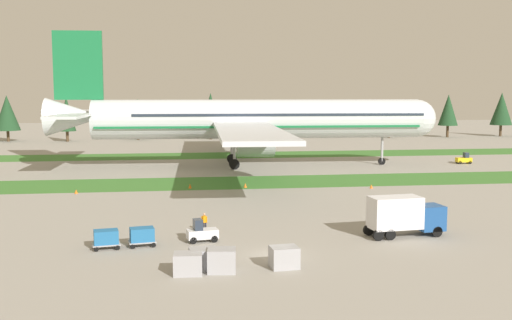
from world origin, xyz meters
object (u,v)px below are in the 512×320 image
object	(u,v)px
taxiway_marker_0	(371,186)
taxiway_marker_2	(190,186)
pushback_tractor	(464,159)
uld_container_0	(222,260)
cargo_dolly_lead	(142,235)
catering_truck	(404,214)
taxiway_marker_3	(245,185)
baggage_tug	(202,232)
cargo_dolly_second	(106,238)
airliner	(246,119)
taxiway_marker_1	(76,192)
uld_container_2	(188,264)
ground_crew_marshaller	(204,221)
uld_container_1	(204,259)
uld_container_3	(284,257)

from	to	relation	value
taxiway_marker_0	taxiway_marker_2	world-z (taller)	taxiway_marker_2
pushback_tractor	uld_container_0	world-z (taller)	pushback_tractor
pushback_tractor	uld_container_0	xyz separation A→B (m)	(-47.06, -58.15, 0.03)
cargo_dolly_lead	catering_truck	distance (m)	22.86
pushback_tractor	taxiway_marker_3	distance (m)	46.03
baggage_tug	taxiway_marker_3	xyz separation A→B (m)	(7.07, 28.35, -0.51)
cargo_dolly_second	catering_truck	distance (m)	25.73
catering_truck	airliner	bearing A→B (deg)	-177.39
cargo_dolly_lead	taxiway_marker_1	distance (m)	28.81
catering_truck	taxiway_marker_2	bearing A→B (deg)	-154.30
cargo_dolly_second	uld_container_2	xyz separation A→B (m)	(6.44, -7.83, -0.16)
baggage_tug	ground_crew_marshaller	bearing A→B (deg)	164.19
catering_truck	uld_container_2	distance (m)	21.18
cargo_dolly_second	catering_truck	size ratio (longest dim) A/B	0.34
uld_container_0	uld_container_2	world-z (taller)	uld_container_0
airliner	ground_crew_marshaller	distance (m)	48.48
cargo_dolly_second	uld_container_1	xyz separation A→B (m)	(7.59, -6.78, -0.15)
taxiway_marker_1	uld_container_3	bearing A→B (deg)	-60.11
baggage_tug	pushback_tractor	bearing A→B (deg)	126.20
ground_crew_marshaller	taxiway_marker_1	distance (m)	27.09
cargo_dolly_lead	taxiway_marker_2	world-z (taller)	cargo_dolly_lead
uld_container_1	taxiway_marker_2	world-z (taller)	uld_container_1
baggage_tug	taxiway_marker_1	size ratio (longest dim) A/B	5.44
catering_truck	pushback_tractor	size ratio (longest dim) A/B	2.71
ground_crew_marshaller	taxiway_marker_3	xyz separation A→B (m)	(6.65, 24.63, -0.65)
airliner	uld_container_2	size ratio (longest dim) A/B	40.18
baggage_tug	uld_container_3	bearing A→B (deg)	23.96
uld_container_0	uld_container_2	xyz separation A→B (m)	(-2.39, -0.22, -0.09)
baggage_tug	uld_container_0	size ratio (longest dim) A/B	1.39
pushback_tractor	catering_truck	bearing A→B (deg)	150.92
baggage_tug	uld_container_2	bearing A→B (deg)	-18.02
airliner	taxiway_marker_3	size ratio (longest dim) A/B	133.70
pushback_tractor	taxiway_marker_1	size ratio (longest dim) A/B	5.19
ground_crew_marshaller	uld_container_3	xyz separation A→B (m)	(5.20, -12.21, -0.16)
catering_truck	taxiway_marker_3	distance (m)	30.73
cargo_dolly_second	uld_container_1	world-z (taller)	cargo_dolly_second
baggage_tug	catering_truck	world-z (taller)	catering_truck
uld_container_1	uld_container_3	size ratio (longest dim) A/B	1.00
baggage_tug	uld_container_0	distance (m)	8.98
cargo_dolly_lead	uld_container_0	world-z (taller)	uld_container_0
pushback_tractor	taxiway_marker_2	bearing A→B (deg)	115.40
baggage_tug	catering_truck	size ratio (longest dim) A/B	0.39
uld_container_1	airliner	bearing A→B (deg)	80.29
pushback_tractor	taxiway_marker_2	xyz separation A→B (m)	(-48.31, -20.66, -0.50)
ground_crew_marshaller	taxiway_marker_3	distance (m)	25.52
airliner	taxiway_marker_2	size ratio (longest dim) A/B	128.97
uld_container_1	uld_container_0	bearing A→B (deg)	-33.81
uld_container_0	taxiway_marker_3	distance (m)	37.75
uld_container_0	taxiway_marker_0	size ratio (longest dim) A/B	3.85
uld_container_1	taxiway_marker_2	bearing A→B (deg)	90.00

